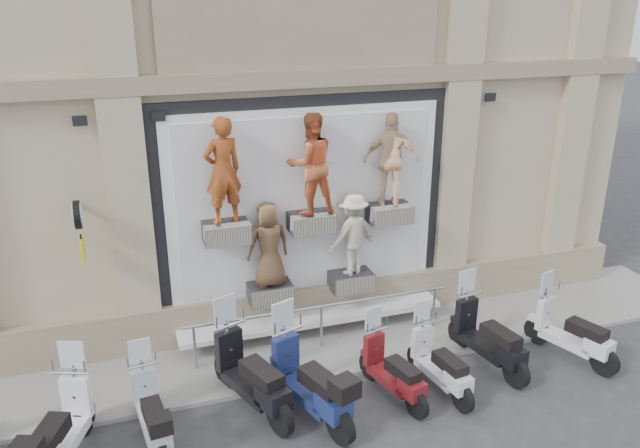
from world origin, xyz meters
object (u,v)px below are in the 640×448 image
Objects in this scene: scooter_c at (150,401)px; scooter_d at (250,362)px; scooter_e at (309,369)px; clock_sign_bracket at (79,223)px; scooter_g at (441,353)px; guard_rail at (321,328)px; scooter_f at (393,360)px; scooter_i at (573,321)px; scooter_b at (57,418)px; scooter_h at (489,325)px.

scooter_c is 1.58m from scooter_d.
scooter_d is 1.00× the size of scooter_e.
clock_sign_bracket reaches higher than scooter_e.
scooter_e is at bearing 171.59° from scooter_g.
scooter_g reaches higher than guard_rail.
clock_sign_bracket is at bearing 121.85° from scooter_d.
clock_sign_bracket is 5.47m from scooter_f.
scooter_i is (4.17, -1.67, 0.29)m from guard_rail.
scooter_d is at bearing 5.06° from scooter_c.
scooter_b is at bearing 178.90° from scooter_c.
scooter_c is 1.03× the size of scooter_f.
clock_sign_bracket is at bearing 154.18° from scooter_h.
guard_rail is 2.39× the size of scooter_d.
scooter_e is at bearing -50.32° from scooter_d.
scooter_g is 2.70m from scooter_i.
scooter_d is 3.10m from scooter_g.
scooter_d is 1.07× the size of scooter_h.
scooter_f is at bearing 161.48° from scooter_i.
scooter_i reaches higher than scooter_g.
clock_sign_bracket is 6.19m from scooter_g.
scooter_g is at bearing -19.18° from scooter_e.
scooter_d reaches higher than scooter_b.
scooter_b is at bearing 173.05° from scooter_h.
scooter_h is (6.52, -1.87, -2.00)m from clock_sign_bracket.
guard_rail is at bearing 96.93° from scooter_f.
scooter_h is (6.98, 0.35, -0.01)m from scooter_b.
scooter_g is at bearing -171.40° from scooter_h.
scooter_f is at bearing 21.70° from scooter_b.
scooter_e is 1.07× the size of scooter_h.
scooter_b is 0.94× the size of scooter_e.
scooter_f is (4.55, -2.18, -2.11)m from clock_sign_bracket.
scooter_b is 5.83m from scooter_g.
scooter_f is at bearing 167.19° from scooter_g.
scooter_d is at bearing 131.55° from scooter_e.
scooter_f is 0.87× the size of scooter_h.
scooter_i is (3.52, 0.04, 0.06)m from scooter_f.
scooter_i reaches higher than scooter_c.
scooter_b is 3.58m from scooter_e.
scooter_i is (2.70, 0.11, 0.05)m from scooter_g.
guard_rail is 2.96× the size of scooter_f.
clock_sign_bracket is at bearing 99.41° from scooter_b.
clock_sign_bracket reaches higher than scooter_g.
scooter_g is (0.82, -0.07, 0.01)m from scooter_f.
scooter_d is (2.77, 0.45, 0.05)m from scooter_b.
clock_sign_bracket is at bearing 145.92° from scooter_i.
clock_sign_bracket is at bearing 125.62° from scooter_e.
scooter_i is (4.95, 0.09, -0.11)m from scooter_e.
scooter_b is 6.99m from scooter_h.
scooter_b is 1.24m from scooter_c.
guard_rail is 2.89× the size of scooter_c.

